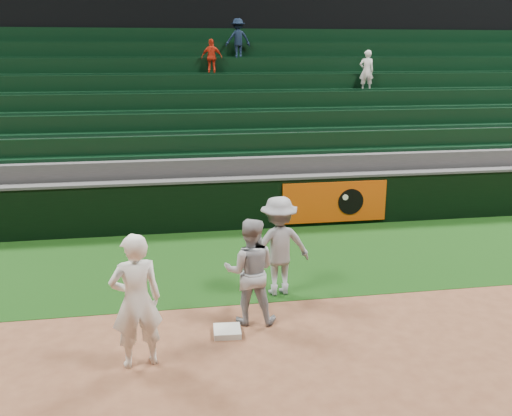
# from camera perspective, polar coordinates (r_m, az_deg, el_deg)

# --- Properties ---
(ground) EXTENTS (70.00, 70.00, 0.00)m
(ground) POSITION_cam_1_polar(r_m,az_deg,el_deg) (8.98, -1.26, -12.10)
(ground) COLOR brown
(ground) RESTS_ON ground
(foul_grass) EXTENTS (36.00, 4.20, 0.01)m
(foul_grass) POSITION_cam_1_polar(r_m,az_deg,el_deg) (11.70, -3.44, -5.35)
(foul_grass) COLOR black
(foul_grass) RESTS_ON ground
(upper_deck) EXTENTS (40.00, 12.00, 12.00)m
(upper_deck) POSITION_cam_1_polar(r_m,az_deg,el_deg) (25.42, -7.53, 19.49)
(upper_deck) COLOR black
(upper_deck) RESTS_ON ground
(first_base) EXTENTS (0.43, 0.43, 0.09)m
(first_base) POSITION_cam_1_polar(r_m,az_deg,el_deg) (8.86, -2.90, -12.21)
(first_base) COLOR silver
(first_base) RESTS_ON ground
(first_baseman) EXTENTS (0.77, 0.59, 1.89)m
(first_baseman) POSITION_cam_1_polar(r_m,az_deg,el_deg) (7.84, -11.90, -9.09)
(first_baseman) COLOR white
(first_baseman) RESTS_ON ground
(baserunner) EXTENTS (0.94, 0.80, 1.70)m
(baserunner) POSITION_cam_1_polar(r_m,az_deg,el_deg) (8.90, -0.59, -6.34)
(baserunner) COLOR #A0A3AB
(baserunner) RESTS_ON ground
(base_coach) EXTENTS (1.20, 0.77, 1.76)m
(base_coach) POSITION_cam_1_polar(r_m,az_deg,el_deg) (9.91, 2.28, -3.82)
(base_coach) COLOR #91949D
(base_coach) RESTS_ON foul_grass
(field_wall) EXTENTS (36.00, 0.45, 1.25)m
(field_wall) POSITION_cam_1_polar(r_m,az_deg,el_deg) (13.60, -4.41, 0.39)
(field_wall) COLOR black
(field_wall) RESTS_ON ground
(stadium_seating) EXTENTS (36.00, 5.95, 5.10)m
(stadium_seating) POSITION_cam_1_polar(r_m,az_deg,el_deg) (17.07, -5.80, 7.11)
(stadium_seating) COLOR #38383A
(stadium_seating) RESTS_ON ground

